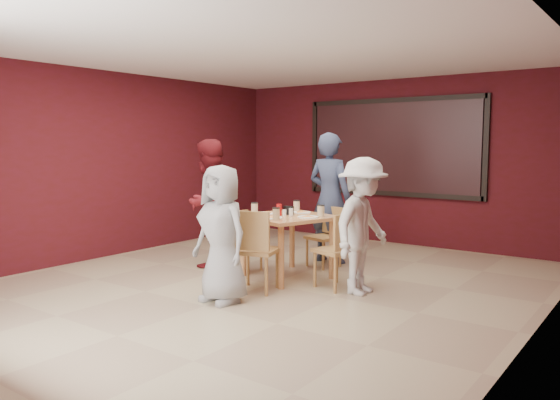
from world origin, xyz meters
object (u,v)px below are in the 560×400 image
Objects in this scene: dining_table at (287,223)px; diner_left at (208,203)px; chair_front at (254,246)px; chair_back at (327,233)px; chair_right at (341,246)px; diner_right at (363,226)px; diner_front at (221,234)px; diner_back at (330,198)px; chair_left at (242,237)px.

dining_table is 1.30m from diner_left.
chair_back is at bearing 91.23° from chair_front.
diner_left reaches higher than chair_right.
diner_right reaches higher than chair_front.
chair_front is at bearing -81.93° from dining_table.
diner_back reaches higher than diner_front.
diner_left reaches higher than dining_table.
diner_back reaches higher than chair_front.
diner_back is at bearing 126.19° from chair_right.
chair_left is at bearing 59.44° from diner_back.
chair_right is at bearing -3.46° from chair_left.
diner_right is at bearing 74.81° from diner_left.
diner_left is (-0.53, -0.09, 0.44)m from chair_left.
diner_back reaches higher than diner_right.
chair_front is 0.54m from diner_front.
diner_front is (-0.79, -1.20, 0.23)m from chair_right.
diner_front is 2.41m from diner_back.
chair_front is at bearing -88.77° from chair_back.
diner_left is 2.43m from diner_right.
chair_front is at bearing -42.79° from chair_left.
chair_left is at bearing -179.69° from dining_table.
diner_front is at bearing -90.43° from chair_back.
dining_table is 1.39× the size of chair_right.
diner_front is at bearing -57.78° from chair_left.
diner_front is at bearing 137.74° from diner_right.
diner_back is at bearing 98.66° from diner_front.
diner_front is at bearing -87.24° from dining_table.
chair_right is 0.61× the size of diner_front.
chair_left is at bearing 176.54° from chair_right.
chair_left is 0.45× the size of diner_left.
dining_table is 0.90m from chair_back.
diner_back is at bearing 94.30° from chair_front.
diner_back is 1.69m from diner_right.
dining_table is 1.31× the size of chair_front.
diner_back is (-0.03, 1.10, 0.23)m from dining_table.
chair_front is at bearing -135.98° from chair_right.
chair_right is 0.51× the size of diner_left.
diner_back is 1.05× the size of diner_left.
diner_front is 1.61m from diner_right.
diner_back is at bearing 114.40° from chair_back.
diner_front is (-0.02, -2.17, 0.28)m from chair_back.
dining_table is 1.58× the size of chair_left.
diner_back is (-0.11, 0.24, 0.46)m from chair_back.
diner_left is (-1.26, -1.19, -0.05)m from diner_back.
diner_left reaches higher than diner_right.
chair_front is 1.26m from diner_right.
chair_right reaches higher than chair_left.
diner_front is 1.82m from diner_left.
diner_front is at bearing 95.04° from diner_back.
diner_left reaches higher than diner_front.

